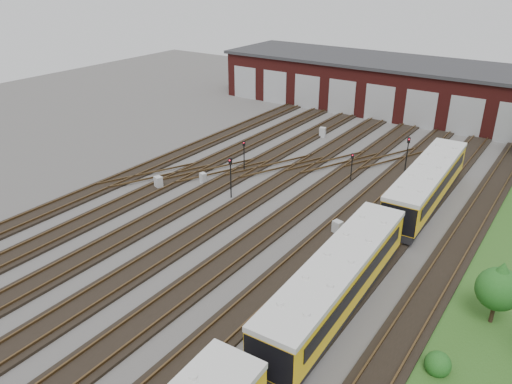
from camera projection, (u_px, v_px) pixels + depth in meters
The scene contains 15 objects.
ground at pixel (218, 243), 34.83m from camera, with size 120.00×120.00×0.00m, color #42403D.
track_network at pixel (221, 237), 35.31m from camera, with size 30.40×70.00×0.33m.
maintenance_shed at pixel (413, 88), 63.36m from camera, with size 51.00×12.50×6.35m.
metro_train at pixel (337, 281), 27.42m from camera, with size 3.20×46.84×3.05m.
signal_mast_0 at pixel (231, 173), 40.57m from camera, with size 0.27×0.25×3.50m.
signal_mast_1 at pixel (244, 152), 45.78m from camera, with size 0.28×0.27×3.01m.
signal_mast_2 at pixel (352, 164), 43.71m from camera, with size 0.25×0.24×2.67m.
signal_mast_3 at pixel (407, 151), 45.26m from camera, with size 0.30×0.29×3.50m.
relay_cabinet_0 at pixel (158, 183), 42.92m from camera, with size 0.65×0.55×1.09m, color #AEB0B3.
relay_cabinet_1 at pixel (323, 132), 55.48m from camera, with size 0.66×0.55×1.10m, color #AEB0B3.
relay_cabinet_2 at pixel (203, 178), 44.05m from camera, with size 0.55×0.46×0.92m, color #AEB0B3.
relay_cabinet_3 at pixel (454, 153), 49.38m from camera, with size 0.68×0.57×1.13m, color #AEB0B3.
relay_cabinet_4 at pixel (337, 228), 35.70m from camera, with size 0.64×0.53×1.06m, color #AEB0B3.
tree_3 at pixel (499, 285), 26.13m from camera, with size 2.33×2.33×3.86m.
bush_0 at pixel (438, 361), 23.67m from camera, with size 1.27×1.27×1.27m, color #184614.
Camera 1 is at (19.22, -23.30, 17.91)m, focal length 35.00 mm.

